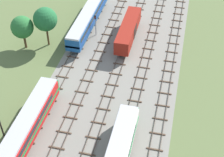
{
  "coord_description": "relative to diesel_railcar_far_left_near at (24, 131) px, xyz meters",
  "views": [
    {
      "loc": [
        10.06,
        4.31,
        39.33
      ],
      "look_at": [
        0.0,
        46.53,
        1.5
      ],
      "focal_mm": 53.89,
      "sensor_mm": 36.0,
      "label": 1
    }
  ],
  "objects": [
    {
      "name": "track_left",
      "position": [
        4.59,
        25.6,
        -2.46
      ],
      "size": [
        2.4,
        126.0,
        0.29
      ],
      "color": "#47382D",
      "rests_on": "ground"
    },
    {
      "name": "signal_post_near",
      "position": [
        2.29,
        29.53,
        0.49
      ],
      "size": [
        0.28,
        0.47,
        4.81
      ],
      "color": "gray",
      "rests_on": "ground"
    },
    {
      "name": "track_centre",
      "position": [
        13.76,
        25.6,
        -2.46
      ],
      "size": [
        2.4,
        126.0,
        0.29
      ],
      "color": "#47382D",
      "rests_on": "ground"
    },
    {
      "name": "track_centre_left",
      "position": [
        9.17,
        25.6,
        -2.46
      ],
      "size": [
        2.4,
        126.0,
        0.29
      ],
      "color": "#47382D",
      "rests_on": "ground"
    },
    {
      "name": "passenger_coach_far_left_midfar",
      "position": [
        0.0,
        32.33,
        0.02
      ],
      "size": [
        2.96,
        22.0,
        3.8
      ],
      "color": "#194C8C",
      "rests_on": "ground"
    },
    {
      "name": "ballast_bed",
      "position": [
        9.17,
        24.6,
        -2.59
      ],
      "size": [
        22.34,
        176.0,
        0.01
      ],
      "primitive_type": "cube",
      "color": "gray",
      "rests_on": "ground"
    },
    {
      "name": "lineside_tree_2",
      "position": [
        -10.1,
        22.09,
        2.08
      ],
      "size": [
        4.35,
        4.35,
        6.87
      ],
      "color": "#4C331E",
      "rests_on": "ground"
    },
    {
      "name": "freight_boxcar_centre_left_mid",
      "position": [
        9.18,
        29.23,
        -0.15
      ],
      "size": [
        2.87,
        14.0,
        3.6
      ],
      "color": "maroon",
      "rests_on": "ground"
    },
    {
      "name": "track_centre_right",
      "position": [
        18.34,
        25.6,
        -2.46
      ],
      "size": [
        2.4,
        126.0,
        0.29
      ],
      "color": "#47382D",
      "rests_on": "ground"
    },
    {
      "name": "lineside_tree_0",
      "position": [
        -6.03,
        24.04,
        3.24
      ],
      "size": [
        4.62,
        4.62,
        8.17
      ],
      "color": "#4C331E",
      "rests_on": "ground"
    },
    {
      "name": "ground_plane",
      "position": [
        9.17,
        24.6,
        -2.6
      ],
      "size": [
        480.0,
        480.0,
        0.0
      ],
      "primitive_type": "plane",
      "color": "#5B6B3D"
    },
    {
      "name": "track_far_left",
      "position": [
        0.0,
        25.6,
        -2.46
      ],
      "size": [
        2.4,
        126.0,
        0.29
      ],
      "color": "#47382D",
      "rests_on": "ground"
    },
    {
      "name": "diesel_railcar_far_left_near",
      "position": [
        0.0,
        0.0,
        0.0
      ],
      "size": [
        2.96,
        20.5,
        3.8
      ],
      "color": "red",
      "rests_on": "ground"
    }
  ]
}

